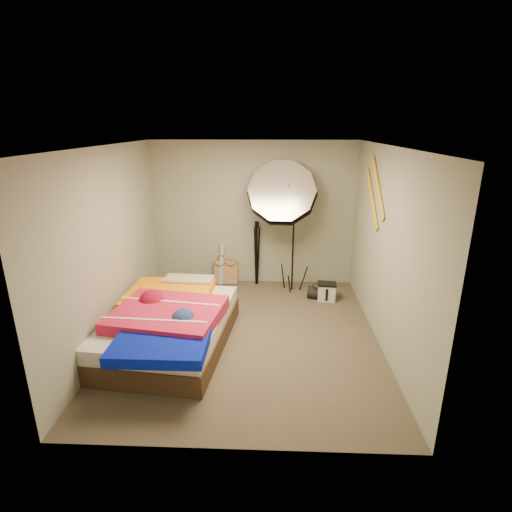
# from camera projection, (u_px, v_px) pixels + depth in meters

# --- Properties ---
(floor) EXTENTS (4.00, 4.00, 0.00)m
(floor) POSITION_uv_depth(u_px,v_px,m) (247.00, 336.00, 5.44)
(floor) COLOR #4C4337
(floor) RESTS_ON ground
(ceiling) EXTENTS (4.00, 4.00, 0.00)m
(ceiling) POSITION_uv_depth(u_px,v_px,m) (245.00, 146.00, 4.65)
(ceiling) COLOR silver
(ceiling) RESTS_ON wall_back
(wall_back) EXTENTS (3.50, 0.00, 3.50)m
(wall_back) POSITION_uv_depth(u_px,v_px,m) (254.00, 214.00, 6.94)
(wall_back) COLOR gray
(wall_back) RESTS_ON floor
(wall_front) EXTENTS (3.50, 0.00, 3.50)m
(wall_front) POSITION_uv_depth(u_px,v_px,m) (230.00, 323.00, 3.15)
(wall_front) COLOR gray
(wall_front) RESTS_ON floor
(wall_left) EXTENTS (0.00, 4.00, 4.00)m
(wall_left) POSITION_uv_depth(u_px,v_px,m) (110.00, 247.00, 5.11)
(wall_left) COLOR gray
(wall_left) RESTS_ON floor
(wall_right) EXTENTS (0.00, 4.00, 4.00)m
(wall_right) POSITION_uv_depth(u_px,v_px,m) (386.00, 250.00, 4.98)
(wall_right) COLOR gray
(wall_right) RESTS_ON floor
(tote_bag) EXTENTS (0.42, 0.19, 0.43)m
(tote_bag) POSITION_uv_depth(u_px,v_px,m) (226.00, 272.00, 7.20)
(tote_bag) COLOR tan
(tote_bag) RESTS_ON floor
(wrapping_roll) EXTENTS (0.14, 0.22, 0.72)m
(wrapping_roll) POSITION_uv_depth(u_px,v_px,m) (221.00, 264.00, 7.14)
(wrapping_roll) COLOR #4896B6
(wrapping_roll) RESTS_ON floor
(camera_case) EXTENTS (0.29, 0.22, 0.28)m
(camera_case) POSITION_uv_depth(u_px,v_px,m) (326.00, 292.00, 6.50)
(camera_case) COLOR beige
(camera_case) RESTS_ON floor
(duffel_bag) EXTENTS (0.38, 0.29, 0.21)m
(duffel_bag) POSITION_uv_depth(u_px,v_px,m) (318.00, 293.00, 6.56)
(duffel_bag) COLOR black
(duffel_bag) RESTS_ON floor
(wall_stripe_upper) EXTENTS (0.02, 0.91, 0.78)m
(wall_stripe_upper) POSITION_uv_depth(u_px,v_px,m) (378.00, 187.00, 5.33)
(wall_stripe_upper) COLOR gold
(wall_stripe_upper) RESTS_ON wall_right
(wall_stripe_lower) EXTENTS (0.02, 0.91, 0.78)m
(wall_stripe_lower) POSITION_uv_depth(u_px,v_px,m) (372.00, 198.00, 5.63)
(wall_stripe_lower) COLOR gold
(wall_stripe_lower) RESTS_ON wall_right
(bed) EXTENTS (1.63, 2.28, 0.60)m
(bed) POSITION_uv_depth(u_px,v_px,m) (169.00, 324.00, 5.12)
(bed) COLOR #432D1D
(bed) RESTS_ON floor
(photo_umbrella) EXTENTS (1.40, 1.08, 2.34)m
(photo_umbrella) POSITION_uv_depth(u_px,v_px,m) (282.00, 195.00, 6.32)
(photo_umbrella) COLOR black
(photo_umbrella) RESTS_ON floor
(camera_tripod) EXTENTS (0.08, 0.08, 1.15)m
(camera_tripod) POSITION_uv_depth(u_px,v_px,m) (257.00, 249.00, 7.00)
(camera_tripod) COLOR black
(camera_tripod) RESTS_ON floor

